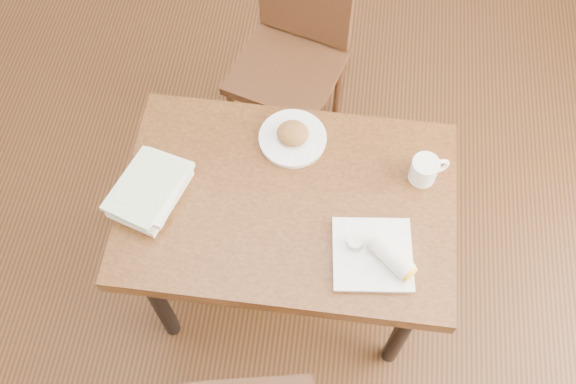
# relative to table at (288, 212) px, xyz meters

# --- Properties ---
(ground) EXTENTS (4.00, 5.00, 0.01)m
(ground) POSITION_rel_table_xyz_m (0.00, 0.00, -0.66)
(ground) COLOR #472814
(ground) RESTS_ON ground
(table) EXTENTS (1.09, 0.72, 0.75)m
(table) POSITION_rel_table_xyz_m (0.00, 0.00, 0.00)
(table) COLOR brown
(table) RESTS_ON ground
(chair_far) EXTENTS (0.52, 0.52, 0.95)m
(chair_far) POSITION_rel_table_xyz_m (-0.08, 0.83, -0.11)
(chair_far) COLOR #3F2112
(chair_far) RESTS_ON ground
(plate_scone) EXTENTS (0.23, 0.23, 0.07)m
(plate_scone) POSITION_rel_table_xyz_m (-0.01, 0.23, 0.12)
(plate_scone) COLOR white
(plate_scone) RESTS_ON table
(coffee_mug) EXTENTS (0.13, 0.09, 0.09)m
(coffee_mug) POSITION_rel_table_xyz_m (0.43, 0.14, 0.14)
(coffee_mug) COLOR white
(coffee_mug) RESTS_ON table
(plate_burrito) EXTENTS (0.27, 0.27, 0.08)m
(plate_burrito) POSITION_rel_table_xyz_m (0.30, -0.17, 0.12)
(plate_burrito) COLOR white
(plate_burrito) RESTS_ON table
(book_stack) EXTENTS (0.26, 0.31, 0.07)m
(book_stack) POSITION_rel_table_xyz_m (-0.44, -0.04, 0.13)
(book_stack) COLOR white
(book_stack) RESTS_ON table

